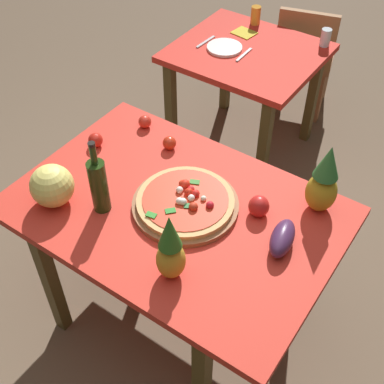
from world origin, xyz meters
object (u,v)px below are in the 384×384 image
object	(u,v)px
pizza_board	(185,205)
background_table	(246,68)
drinking_glass_water	(326,37)
dinner_plate	(225,48)
fork_utensil	(206,42)
tomato_beside_pepper	(96,140)
dining_chair	(305,55)
pineapple_left	(324,182)
knife_utensil	(244,55)
pineapple_right	(170,250)
tomato_by_bottle	(145,122)
eggplant	(282,238)
drinking_glass_juice	(256,15)
bell_pepper	(259,206)
display_table	(176,220)
napkin_folded	(244,33)
wine_bottle	(99,185)
melon	(52,186)
pizza	(186,200)

from	to	relation	value
pizza_board	background_table	bearing A→B (deg)	108.97
drinking_glass_water	dinner_plate	world-z (taller)	drinking_glass_water
drinking_glass_water	fork_utensil	world-z (taller)	drinking_glass_water
fork_utensil	tomato_beside_pepper	bearing A→B (deg)	-80.25
dining_chair	pineapple_left	bearing A→B (deg)	100.42
knife_utensil	pizza_board	bearing A→B (deg)	-71.75
pineapple_right	tomato_by_bottle	size ratio (longest dim) A/B	4.89
eggplant	drinking_glass_water	xyz separation A→B (m)	(-0.52, 1.59, 0.01)
pizza_board	tomato_beside_pepper	bearing A→B (deg)	171.26
pineapple_left	fork_utensil	bearing A→B (deg)	142.12
background_table	dinner_plate	world-z (taller)	dinner_plate
pineapple_left	drinking_glass_water	size ratio (longest dim) A/B	3.13
pineapple_left	tomato_by_bottle	bearing A→B (deg)	178.57
drinking_glass_juice	knife_utensil	world-z (taller)	drinking_glass_juice
pizza_board	dinner_plate	world-z (taller)	pizza_board
pizza_board	bell_pepper	world-z (taller)	bell_pepper
dining_chair	dinner_plate	xyz separation A→B (m)	(-0.26, -0.69, 0.29)
display_table	tomato_by_bottle	bearing A→B (deg)	141.05
pizza_board	eggplant	world-z (taller)	eggplant
dining_chair	dinner_plate	distance (m)	0.79
dinner_plate	drinking_glass_water	bearing A→B (deg)	38.29
pizza_board	eggplant	size ratio (longest dim) A/B	2.30
bell_pepper	drinking_glass_water	xyz separation A→B (m)	(-0.36, 1.49, 0.01)
dinner_plate	eggplant	bearing A→B (deg)	-49.75
eggplant	fork_utensil	world-z (taller)	eggplant
drinking_glass_juice	knife_utensil	bearing A→B (deg)	-69.53
tomato_by_bottle	drinking_glass_juice	xyz separation A→B (m)	(-0.09, 1.29, 0.03)
dining_chair	pineapple_left	world-z (taller)	pineapple_left
display_table	napkin_folded	xyz separation A→B (m)	(-0.55, 1.51, 0.09)
pineapple_right	tomato_by_bottle	world-z (taller)	pineapple_right
wine_bottle	pineapple_right	xyz separation A→B (m)	(0.45, -0.11, 0.01)
bell_pepper	tomato_by_bottle	world-z (taller)	bell_pepper
drinking_glass_juice	drinking_glass_water	size ratio (longest dim) A/B	1.10
knife_utensil	napkin_folded	xyz separation A→B (m)	(-0.14, 0.24, -0.00)
melon	pizza_board	bearing A→B (deg)	31.09
pizza	pineapple_left	distance (m)	0.58
background_table	pineapple_right	distance (m)	1.76
pizza_board	dining_chair	bearing A→B (deg)	99.22
pizza	background_table	bearing A→B (deg)	109.02
pineapple_right	knife_utensil	bearing A→B (deg)	110.86
dining_chair	melon	size ratio (longest dim) A/B	4.51
tomato_by_bottle	pineapple_left	bearing A→B (deg)	-1.43
pizza	napkin_folded	distance (m)	1.59
pineapple_left	drinking_glass_water	world-z (taller)	pineapple_left
pineapple_right	melon	world-z (taller)	pineapple_right
pineapple_right	fork_utensil	bearing A→B (deg)	119.26
eggplant	tomato_beside_pepper	xyz separation A→B (m)	(-1.04, 0.05, -0.01)
dining_chair	pizza	world-z (taller)	dining_chair
bell_pepper	fork_utensil	world-z (taller)	bell_pepper
display_table	bell_pepper	size ratio (longest dim) A/B	14.22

